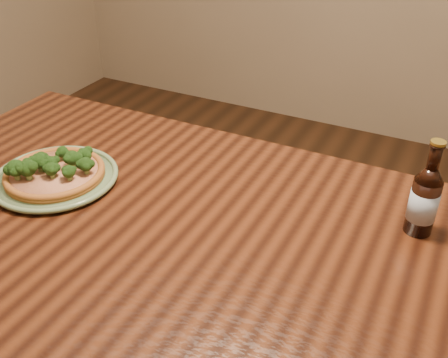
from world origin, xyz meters
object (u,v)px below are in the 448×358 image
at_px(table, 183,257).
at_px(beer_bottle, 424,200).
at_px(plate, 56,178).
at_px(pizza, 54,171).

relative_size(table, beer_bottle, 7.22).
height_order(table, plate, plate).
distance_m(table, pizza, 0.39).
bearing_deg(beer_bottle, table, -133.24).
height_order(plate, beer_bottle, beer_bottle).
relative_size(plate, pizza, 1.26).
xyz_separation_m(table, beer_bottle, (0.47, 0.22, 0.18)).
bearing_deg(plate, pizza, -93.59).
relative_size(pizza, beer_bottle, 1.12).
xyz_separation_m(plate, beer_bottle, (0.85, 0.20, 0.07)).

